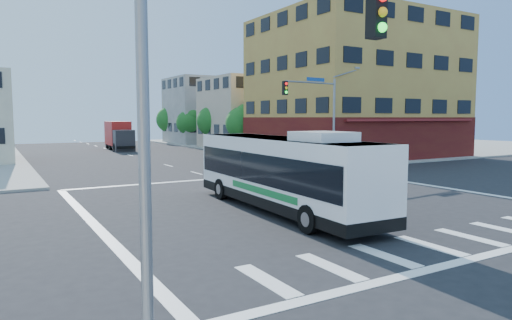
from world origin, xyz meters
TOP-DOWN VIEW (x-y plane):
  - ground at (0.00, 0.00)m, footprint 120.00×120.00m
  - sidewalk_ne at (35.00, 35.00)m, footprint 50.00×50.00m
  - corner_building_ne at (19.99, 18.48)m, footprint 18.10×15.44m
  - building_east_near at (16.98, 33.98)m, footprint 12.06×10.06m
  - building_east_far at (16.98, 47.98)m, footprint 12.06×10.06m
  - signal_mast_ne at (9.08, 10.62)m, footprint 7.91×1.13m
  - signal_mast_sw at (-9.08, -10.64)m, footprint 7.91×1.01m
  - street_tree_a at (11.90, 27.92)m, footprint 3.60×3.60m
  - street_tree_b at (11.90, 35.92)m, footprint 3.80×3.80m
  - street_tree_c at (11.90, 43.92)m, footprint 3.40×3.40m
  - street_tree_d at (11.90, 51.92)m, footprint 4.00×4.00m
  - transit_bus at (-2.07, -1.21)m, footprint 3.00×11.83m
  - box_truck at (1.01, 39.67)m, footprint 2.66×7.87m
  - parked_car at (7.26, 23.05)m, footprint 1.71×4.20m

SIDE VIEW (x-z plane):
  - ground at x=0.00m, z-range 0.00..0.00m
  - sidewalk_ne at x=35.00m, z-range 0.00..0.15m
  - parked_car at x=7.26m, z-range 0.00..1.43m
  - box_truck at x=1.01m, z-range -0.05..3.44m
  - transit_bus at x=-2.07m, z-range -0.04..3.44m
  - street_tree_c at x=11.90m, z-range 0.82..6.11m
  - street_tree_a at x=11.90m, z-range 0.83..6.35m
  - street_tree_b at x=11.90m, z-range 0.85..6.65m
  - street_tree_d at x=11.90m, z-range 0.87..6.90m
  - building_east_near at x=16.98m, z-range 0.01..9.01m
  - signal_mast_ne at x=9.08m, z-range 0.95..9.02m
  - signal_mast_sw at x=-9.08m, z-range 0.95..9.02m
  - building_east_far at x=16.98m, z-range 0.01..10.01m
  - corner_building_ne at x=19.99m, z-range -1.11..12.89m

